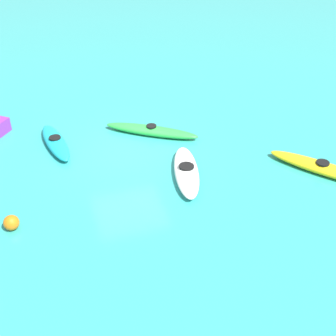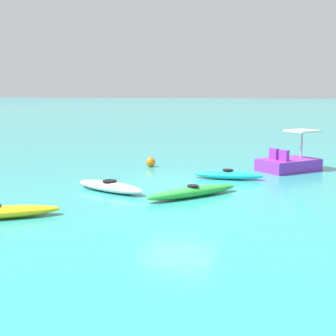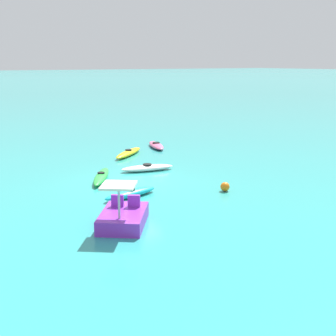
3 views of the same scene
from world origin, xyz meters
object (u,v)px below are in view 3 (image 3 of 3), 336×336
Objects in this scene: kayak_white at (147,168)px; kayak_green at (101,176)px; kayak_yellow at (129,153)px; kayak_pink at (156,145)px; pedal_boat_purple at (123,216)px; kayak_cyan at (130,193)px; buoy_orange at (225,187)px.

kayak_white is 2.81m from kayak_green.
kayak_pink is at bearing 114.29° from kayak_yellow.
kayak_white is 0.93× the size of kayak_green.
pedal_boat_purple is (11.79, -8.57, 0.17)m from kayak_pink.
kayak_cyan is 4.21m from buoy_orange.
kayak_pink is at bearing 142.95° from kayak_cyan.
buoy_orange reaches higher than kayak_pink.
kayak_white is 8.05m from pedal_boat_purple.
kayak_white is 0.98× the size of kayak_pink.
kayak_white is 7.11× the size of buoy_orange.
kayak_green is at bearing -41.11° from kayak_yellow.
kayak_white is 4.70m from kayak_cyan.
kayak_yellow is 1.13× the size of kayak_cyan.
kayak_yellow and kayak_green have the same top height.
kayak_green is 7.66× the size of buoy_orange.
pedal_boat_purple is 5.90m from buoy_orange.
kayak_green is at bearing 162.13° from pedal_boat_purple.
kayak_white is at bearing 96.83° from kayak_green.
kayak_pink is 7.25× the size of buoy_orange.
kayak_cyan is (3.65, -2.96, -0.00)m from kayak_white.
kayak_green is (4.40, -3.84, -0.00)m from kayak_yellow.
pedal_boat_purple is at bearing -32.58° from kayak_cyan.
kayak_pink is 14.58m from pedal_boat_purple.
pedal_boat_purple is (2.83, -1.81, 0.17)m from kayak_cyan.
pedal_boat_purple is at bearing -28.90° from kayak_yellow.
kayak_yellow is 9.22m from buoy_orange.
kayak_cyan and kayak_green have the same top height.
kayak_cyan is 0.95× the size of pedal_boat_purple.
kayak_white is at bearing -169.32° from buoy_orange.
kayak_yellow is at bearing 152.52° from kayak_cyan.
kayak_pink and kayak_green have the same top height.
pedal_boat_purple is (6.48, -4.77, 0.17)m from kayak_white.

